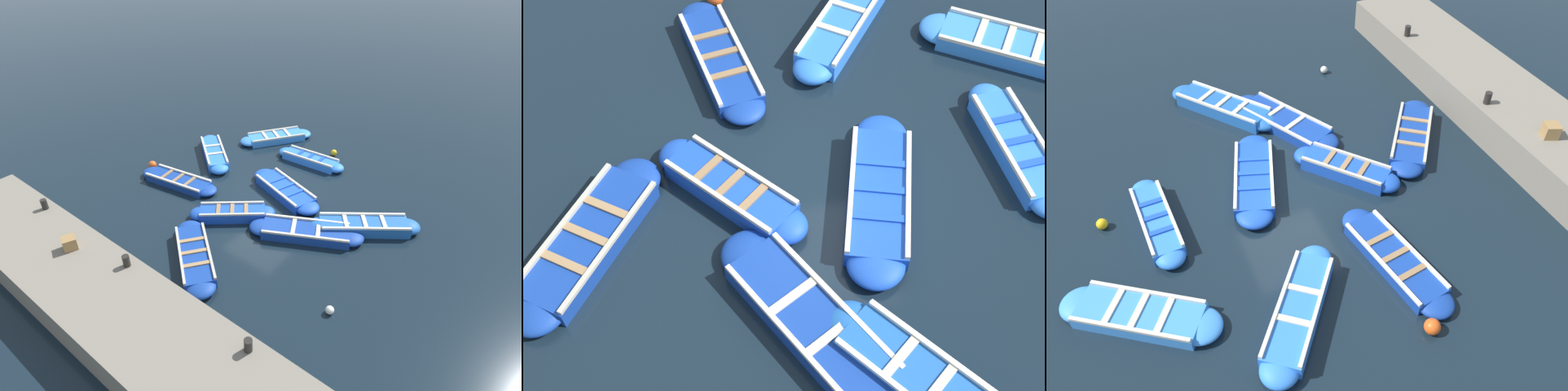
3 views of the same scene
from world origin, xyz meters
TOP-DOWN VIEW (x-y plane):
  - ground_plane at (0.00, 0.00)m, footprint 120.00×120.00m
  - boat_near_quay at (0.96, 2.58)m, footprint 2.63×3.92m
  - boat_tucked at (1.39, -3.29)m, footprint 1.37×3.68m
  - boat_end_of_row at (-1.17, -3.70)m, footprint 2.83×3.30m
  - boat_bow_out at (-0.52, 4.02)m, footprint 2.99×3.61m
  - boat_far_corner at (4.14, 0.45)m, footprint 2.93×3.46m
  - boat_centre at (-4.26, -2.47)m, footprint 3.48×2.78m
  - boat_outer_left at (-3.40, 0.03)m, footprint 0.89×3.22m
  - boat_inner_gap at (1.72, -0.08)m, footprint 2.54×2.86m
  - boat_alongside at (-0.70, 0.56)m, footprint 2.04×3.76m
  - quay_wall at (7.14, 0.00)m, footprint 2.60×14.88m
  - bollard_north at (6.19, -4.35)m, footprint 0.20×0.20m
  - bollard_mid_north at (6.19, 0.00)m, footprint 0.20×0.20m
  - bollard_mid_south at (6.19, 4.35)m, footprint 0.20×0.20m
  - wooden_crate at (6.75, -1.90)m, footprint 0.50×0.50m
  - buoy_orange_near at (1.21, -5.13)m, footprint 0.35×0.35m
  - buoy_yellow_far at (-4.67, 0.51)m, footprint 0.28×0.28m
  - buoy_white_drifting at (3.35, 4.91)m, footprint 0.25×0.25m

SIDE VIEW (x-z plane):
  - ground_plane at x=0.00m, z-range 0.00..0.00m
  - buoy_white_drifting at x=3.35m, z-range 0.00..0.25m
  - buoy_yellow_far at x=-4.67m, z-range 0.00..0.28m
  - boat_tucked at x=1.39m, z-range -0.03..0.34m
  - boat_centre at x=-4.26m, z-range -0.03..0.35m
  - boat_near_quay at x=0.96m, z-range -0.03..0.36m
  - boat_outer_left at x=-3.40m, z-range -0.03..0.37m
  - buoy_orange_near at x=1.21m, z-range 0.00..0.35m
  - boat_alongside at x=-0.70m, z-range -0.03..0.38m
  - boat_far_corner at x=4.14m, z-range -0.03..0.38m
  - boat_inner_gap at x=1.72m, z-range -0.03..0.41m
  - boat_end_of_row at x=-1.17m, z-range -0.03..0.42m
  - boat_bow_out at x=-0.52m, z-range -0.03..0.43m
  - quay_wall at x=7.14m, z-range 0.00..1.07m
  - bollard_north at x=6.19m, z-range 1.07..1.42m
  - bollard_mid_north at x=6.19m, z-range 1.07..1.42m
  - bollard_mid_south at x=6.19m, z-range 1.07..1.42m
  - wooden_crate at x=6.75m, z-range 1.07..1.45m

